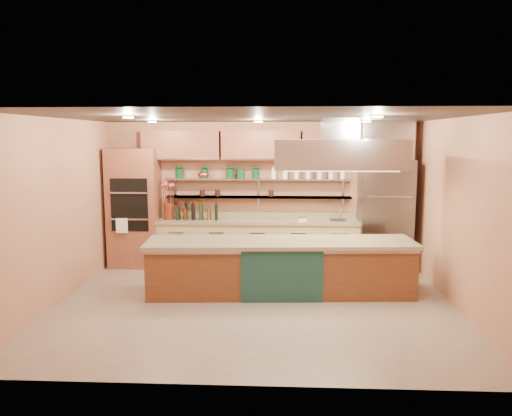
# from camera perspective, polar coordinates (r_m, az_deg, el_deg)

# --- Properties ---
(floor) EXTENTS (6.00, 5.00, 0.02)m
(floor) POSITION_cam_1_polar(r_m,az_deg,el_deg) (7.71, -0.15, -11.00)
(floor) COLOR gray
(floor) RESTS_ON ground
(ceiling) EXTENTS (6.00, 5.00, 0.02)m
(ceiling) POSITION_cam_1_polar(r_m,az_deg,el_deg) (7.28, -0.16, 10.37)
(ceiling) COLOR black
(ceiling) RESTS_ON wall_back
(wall_back) EXTENTS (6.00, 0.04, 2.80)m
(wall_back) POSITION_cam_1_polar(r_m,az_deg,el_deg) (9.84, 0.59, 1.63)
(wall_back) COLOR tan
(wall_back) RESTS_ON floor
(wall_front) EXTENTS (6.00, 0.04, 2.80)m
(wall_front) POSITION_cam_1_polar(r_m,az_deg,el_deg) (4.91, -1.66, -5.02)
(wall_front) COLOR tan
(wall_front) RESTS_ON floor
(wall_left) EXTENTS (0.04, 5.00, 2.80)m
(wall_left) POSITION_cam_1_polar(r_m,az_deg,el_deg) (8.09, -21.89, -0.38)
(wall_left) COLOR tan
(wall_left) RESTS_ON floor
(wall_right) EXTENTS (0.04, 5.00, 2.80)m
(wall_right) POSITION_cam_1_polar(r_m,az_deg,el_deg) (7.81, 22.40, -0.70)
(wall_right) COLOR tan
(wall_right) RESTS_ON floor
(oven_stack) EXTENTS (0.95, 0.64, 2.30)m
(oven_stack) POSITION_cam_1_polar(r_m,az_deg,el_deg) (9.96, -13.71, 0.02)
(oven_stack) COLOR brown
(oven_stack) RESTS_ON floor
(refrigerator) EXTENTS (0.95, 0.72, 2.10)m
(refrigerator) POSITION_cam_1_polar(r_m,az_deg,el_deg) (9.73, 14.48, -0.79)
(refrigerator) COLOR slate
(refrigerator) RESTS_ON floor
(back_counter) EXTENTS (3.84, 0.64, 0.93)m
(back_counter) POSITION_cam_1_polar(r_m,az_deg,el_deg) (9.70, 0.22, -4.06)
(back_counter) COLOR tan
(back_counter) RESTS_ON floor
(wall_shelf_lower) EXTENTS (3.60, 0.26, 0.03)m
(wall_shelf_lower) POSITION_cam_1_polar(r_m,az_deg,el_deg) (9.72, 0.27, 1.25)
(wall_shelf_lower) COLOR #A8AAAF
(wall_shelf_lower) RESTS_ON wall_back
(wall_shelf_upper) EXTENTS (3.60, 0.26, 0.03)m
(wall_shelf_upper) POSITION_cam_1_polar(r_m,az_deg,el_deg) (9.68, 0.27, 3.31)
(wall_shelf_upper) COLOR #A8AAAF
(wall_shelf_upper) RESTS_ON wall_back
(upper_cabinets) EXTENTS (4.60, 0.36, 0.55)m
(upper_cabinets) POSITION_cam_1_polar(r_m,az_deg,el_deg) (9.60, 0.56, 7.15)
(upper_cabinets) COLOR brown
(upper_cabinets) RESTS_ON wall_back
(range_hood) EXTENTS (2.00, 1.00, 0.45)m
(range_hood) POSITION_cam_1_polar(r_m,az_deg,el_deg) (7.88, 9.47, 6.09)
(range_hood) COLOR #A8AAAF
(range_hood) RESTS_ON ceiling
(ceiling_downlights) EXTENTS (4.00, 2.80, 0.02)m
(ceiling_downlights) POSITION_cam_1_polar(r_m,az_deg,el_deg) (7.48, -0.08, 10.08)
(ceiling_downlights) COLOR #FFE5A5
(ceiling_downlights) RESTS_ON ceiling
(island) EXTENTS (4.23, 1.17, 0.87)m
(island) POSITION_cam_1_polar(r_m,az_deg,el_deg) (8.10, 2.79, -6.75)
(island) COLOR brown
(island) RESTS_ON floor
(flower_vase) EXTENTS (0.23, 0.23, 0.33)m
(flower_vase) POSITION_cam_1_polar(r_m,az_deg,el_deg) (9.77, -9.97, -0.36)
(flower_vase) COLOR #62200E
(flower_vase) RESTS_ON back_counter
(oil_bottle_cluster) EXTENTS (0.90, 0.39, 0.28)m
(oil_bottle_cluster) POSITION_cam_1_polar(r_m,az_deg,el_deg) (9.66, -6.73, -0.52)
(oil_bottle_cluster) COLOR black
(oil_bottle_cluster) RESTS_ON back_counter
(kitchen_scale) EXTENTS (0.18, 0.15, 0.09)m
(kitchen_scale) POSITION_cam_1_polar(r_m,az_deg,el_deg) (9.56, 5.31, -1.18)
(kitchen_scale) COLOR white
(kitchen_scale) RESTS_ON back_counter
(bar_faucet) EXTENTS (0.04, 0.04, 0.23)m
(bar_faucet) POSITION_cam_1_polar(r_m,az_deg,el_deg) (9.70, 9.64, -0.69)
(bar_faucet) COLOR white
(bar_faucet) RESTS_ON back_counter
(copper_kettle) EXTENTS (0.20, 0.20, 0.13)m
(copper_kettle) POSITION_cam_1_polar(r_m,az_deg,el_deg) (9.79, -6.17, 3.78)
(copper_kettle) COLOR #C3482D
(copper_kettle) RESTS_ON wall_shelf_upper
(green_canister) EXTENTS (0.18, 0.18, 0.19)m
(green_canister) POSITION_cam_1_polar(r_m,az_deg,el_deg) (9.70, -1.76, 3.95)
(green_canister) COLOR #0E411B
(green_canister) RESTS_ON wall_shelf_upper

